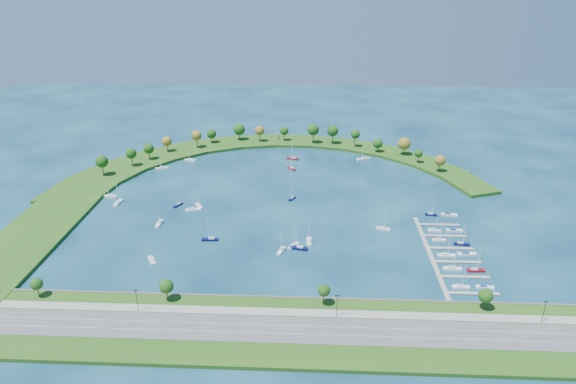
{
  "coord_description": "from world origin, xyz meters",
  "views": [
    {
      "loc": [
        18.81,
        -285.5,
        127.97
      ],
      "look_at": [
        5.0,
        5.0,
        4.0
      ],
      "focal_mm": 32.28,
      "sensor_mm": 36.0,
      "label": 1
    }
  ],
  "objects_px": {
    "moored_boat_7": "(294,245)",
    "docked_boat_8": "(435,230)",
    "moored_boat_17": "(292,198)",
    "docked_boat_0": "(461,286)",
    "moored_boat_13": "(110,196)",
    "moored_boat_9": "(299,247)",
    "docked_boat_3": "(476,270)",
    "moored_boat_5": "(162,168)",
    "docked_boat_1": "(485,287)",
    "moored_boat_16": "(193,209)",
    "moored_boat_4": "(210,239)",
    "moored_boat_1": "(383,228)",
    "moored_boat_2": "(292,168)",
    "docked_boat_6": "(439,239)",
    "moored_boat_10": "(190,160)",
    "dock_system": "(445,255)",
    "moored_boat_15": "(363,159)",
    "moored_boat_18": "(159,223)",
    "docked_boat_11": "(449,215)",
    "docked_boat_5": "(467,254)",
    "moored_boat_3": "(293,158)",
    "docked_boat_9": "(454,230)",
    "moored_boat_14": "(178,204)",
    "docked_boat_10": "(432,214)",
    "moored_boat_0": "(118,202)",
    "moored_boat_12": "(152,260)",
    "harbor_tower": "(277,136)",
    "moored_boat_11": "(309,241)",
    "moored_boat_8": "(281,250)"
  },
  "relations": [
    {
      "from": "docked_boat_10",
      "to": "docked_boat_11",
      "type": "relative_size",
      "value": 1.15
    },
    {
      "from": "moored_boat_0",
      "to": "moored_boat_17",
      "type": "distance_m",
      "value": 104.56
    },
    {
      "from": "moored_boat_15",
      "to": "moored_boat_18",
      "type": "bearing_deg",
      "value": 18.02
    },
    {
      "from": "moored_boat_7",
      "to": "docked_boat_8",
      "type": "bearing_deg",
      "value": -37.76
    },
    {
      "from": "moored_boat_18",
      "to": "docked_boat_11",
      "type": "distance_m",
      "value": 163.0
    },
    {
      "from": "moored_boat_15",
      "to": "docked_boat_0",
      "type": "height_order",
      "value": "moored_boat_15"
    },
    {
      "from": "docked_boat_8",
      "to": "docked_boat_6",
      "type": "bearing_deg",
      "value": -81.47
    },
    {
      "from": "docked_boat_6",
      "to": "moored_boat_2",
      "type": "bearing_deg",
      "value": 127.06
    },
    {
      "from": "moored_boat_15",
      "to": "docked_boat_6",
      "type": "distance_m",
      "value": 127.13
    },
    {
      "from": "moored_boat_18",
      "to": "docked_boat_9",
      "type": "distance_m",
      "value": 160.01
    },
    {
      "from": "moored_boat_4",
      "to": "moored_boat_0",
      "type": "bearing_deg",
      "value": -36.12
    },
    {
      "from": "moored_boat_14",
      "to": "docked_boat_5",
      "type": "height_order",
      "value": "moored_boat_14"
    },
    {
      "from": "moored_boat_7",
      "to": "moored_boat_10",
      "type": "relative_size",
      "value": 0.92
    },
    {
      "from": "moored_boat_11",
      "to": "docked_boat_11",
      "type": "bearing_deg",
      "value": -66.81
    },
    {
      "from": "harbor_tower",
      "to": "moored_boat_2",
      "type": "xyz_separation_m",
      "value": [
        14.48,
        -64.65,
        -3.43
      ]
    },
    {
      "from": "moored_boat_1",
      "to": "moored_boat_2",
      "type": "bearing_deg",
      "value": 137.1
    },
    {
      "from": "harbor_tower",
      "to": "moored_boat_11",
      "type": "relative_size",
      "value": 0.35
    },
    {
      "from": "moored_boat_3",
      "to": "docked_boat_10",
      "type": "relative_size",
      "value": 1.24
    },
    {
      "from": "moored_boat_2",
      "to": "moored_boat_14",
      "type": "bearing_deg",
      "value": 95.55
    },
    {
      "from": "moored_boat_13",
      "to": "docked_boat_0",
      "type": "xyz_separation_m",
      "value": [
        190.44,
        -90.87,
        -0.05
      ]
    },
    {
      "from": "docked_boat_6",
      "to": "docked_boat_11",
      "type": "distance_m",
      "value": 33.05
    },
    {
      "from": "dock_system",
      "to": "docked_boat_11",
      "type": "xyz_separation_m",
      "value": [
        12.57,
        45.43,
        0.32
      ]
    },
    {
      "from": "moored_boat_16",
      "to": "docked_boat_1",
      "type": "height_order",
      "value": "moored_boat_16"
    },
    {
      "from": "moored_boat_0",
      "to": "moored_boat_14",
      "type": "bearing_deg",
      "value": -85.91
    },
    {
      "from": "moored_boat_3",
      "to": "moored_boat_9",
      "type": "relative_size",
      "value": 0.99
    },
    {
      "from": "moored_boat_2",
      "to": "moored_boat_8",
      "type": "height_order",
      "value": "moored_boat_8"
    },
    {
      "from": "moored_boat_9",
      "to": "docked_boat_3",
      "type": "relative_size",
      "value": 1.12
    },
    {
      "from": "moored_boat_8",
      "to": "moored_boat_11",
      "type": "height_order",
      "value": "moored_boat_11"
    },
    {
      "from": "moored_boat_4",
      "to": "moored_boat_14",
      "type": "xyz_separation_m",
      "value": [
        -27.14,
        41.76,
        -0.06
      ]
    },
    {
      "from": "moored_boat_17",
      "to": "docked_boat_0",
      "type": "height_order",
      "value": "docked_boat_0"
    },
    {
      "from": "moored_boat_5",
      "to": "moored_boat_9",
      "type": "relative_size",
      "value": 0.99
    },
    {
      "from": "moored_boat_1",
      "to": "moored_boat_18",
      "type": "distance_m",
      "value": 122.32
    },
    {
      "from": "docked_boat_3",
      "to": "docked_boat_6",
      "type": "distance_m",
      "value": 30.98
    },
    {
      "from": "moored_boat_14",
      "to": "docked_boat_0",
      "type": "distance_m",
      "value": 165.87
    },
    {
      "from": "moored_boat_11",
      "to": "moored_boat_15",
      "type": "height_order",
      "value": "moored_boat_15"
    },
    {
      "from": "moored_boat_5",
      "to": "moored_boat_17",
      "type": "xyz_separation_m",
      "value": [
        93.78,
        -48.44,
        -0.09
      ]
    },
    {
      "from": "moored_boat_1",
      "to": "moored_boat_12",
      "type": "xyz_separation_m",
      "value": [
        -114.85,
        -38.95,
        0.02
      ]
    },
    {
      "from": "docked_boat_5",
      "to": "moored_boat_3",
      "type": "bearing_deg",
      "value": 119.31
    },
    {
      "from": "docked_boat_1",
      "to": "docked_boat_9",
      "type": "relative_size",
      "value": 0.88
    },
    {
      "from": "moored_boat_18",
      "to": "moored_boat_4",
      "type": "bearing_deg",
      "value": 65.05
    },
    {
      "from": "moored_boat_10",
      "to": "moored_boat_18",
      "type": "relative_size",
      "value": 0.98
    },
    {
      "from": "moored_boat_16",
      "to": "docked_boat_6",
      "type": "bearing_deg",
      "value": -28.64
    },
    {
      "from": "moored_boat_4",
      "to": "docked_boat_8",
      "type": "xyz_separation_m",
      "value": [
        118.18,
        15.76,
        -0.05
      ]
    },
    {
      "from": "dock_system",
      "to": "moored_boat_5",
      "type": "height_order",
      "value": "moored_boat_5"
    },
    {
      "from": "moored_boat_7",
      "to": "docked_boat_6",
      "type": "bearing_deg",
      "value": -45.59
    },
    {
      "from": "harbor_tower",
      "to": "docked_boat_3",
      "type": "relative_size",
      "value": 0.38
    },
    {
      "from": "harbor_tower",
      "to": "docked_boat_3",
      "type": "height_order",
      "value": "docked_boat_3"
    },
    {
      "from": "moored_boat_2",
      "to": "docked_boat_11",
      "type": "distance_m",
      "value": 116.76
    },
    {
      "from": "moored_boat_2",
      "to": "docked_boat_1",
      "type": "distance_m",
      "value": 170.79
    },
    {
      "from": "docked_boat_1",
      "to": "moored_boat_16",
      "type": "bearing_deg",
      "value": 159.03
    }
  ]
}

